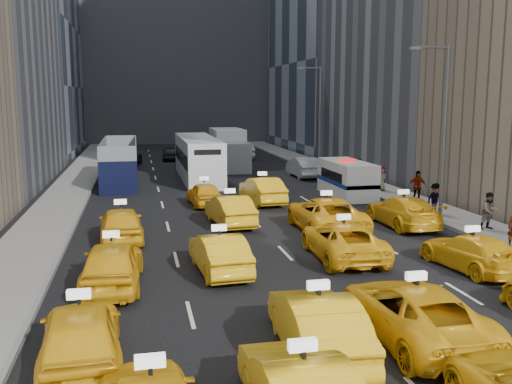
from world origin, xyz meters
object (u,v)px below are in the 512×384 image
Objects in this scene: city_bus at (198,158)px; box_truck at (229,149)px; double_decker at (120,162)px; nypd_van at (347,179)px.

box_truck reaches higher than city_bus.
double_decker is 6.11m from city_bus.
city_bus is 6.73m from box_truck.
box_truck reaches higher than nypd_van.
double_decker is at bearing -172.63° from city_bus.
city_bus is at bearing 136.66° from nypd_van.
city_bus is 1.63× the size of box_truck.
double_decker is 0.86× the size of city_bus.
nypd_van is at bearing -32.13° from double_decker.
double_decker is 1.40× the size of box_truck.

